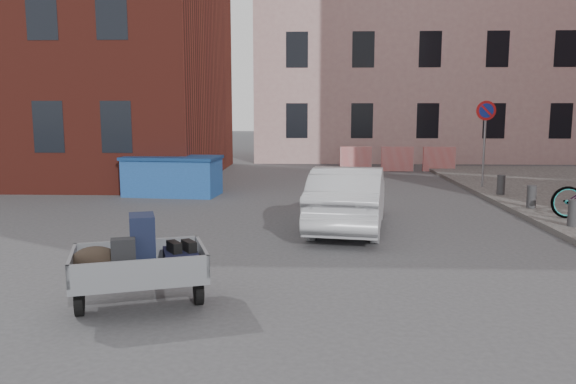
{
  "coord_description": "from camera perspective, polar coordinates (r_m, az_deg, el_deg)",
  "views": [
    {
      "loc": [
        0.59,
        -8.1,
        2.48
      ],
      "look_at": [
        0.23,
        1.33,
        1.1
      ],
      "focal_mm": 35.0,
      "sensor_mm": 36.0,
      "label": 1
    }
  ],
  "objects": [
    {
      "name": "barriers",
      "position": [
        23.47,
        11.05,
        3.31
      ],
      "size": [
        4.7,
        0.18,
        1.0
      ],
      "color": "red",
      "rests_on": "ground"
    },
    {
      "name": "ground",
      "position": [
        8.5,
        -1.88,
        -8.66
      ],
      "size": [
        120.0,
        120.0,
        0.0
      ],
      "primitive_type": "plane",
      "color": "#38383A",
      "rests_on": "ground"
    },
    {
      "name": "bollards",
      "position": [
        12.88,
        27.01,
        -1.92
      ],
      "size": [
        0.22,
        9.02,
        0.55
      ],
      "color": "#3A3A3D",
      "rests_on": "sidewalk"
    },
    {
      "name": "trailer",
      "position": [
        7.24,
        -14.96,
        -6.95
      ],
      "size": [
        1.86,
        1.97,
        1.2
      ],
      "rotation": [
        0.0,
        0.0,
        0.32
      ],
      "color": "black",
      "rests_on": "ground"
    },
    {
      "name": "building_pink",
      "position": [
        30.92,
        12.78,
        16.51
      ],
      "size": [
        16.0,
        8.0,
        14.0
      ],
      "primitive_type": "cube",
      "color": "#BB9090",
      "rests_on": "ground"
    },
    {
      "name": "dumpster",
      "position": [
        16.78,
        -11.64,
        1.64
      ],
      "size": [
        2.88,
        1.71,
        1.15
      ],
      "rotation": [
        0.0,
        0.0,
        -0.11
      ],
      "color": "#204F9B",
      "rests_on": "ground"
    },
    {
      "name": "silver_car",
      "position": [
        11.83,
        6.18,
        -0.58
      ],
      "size": [
        2.0,
        4.18,
        1.32
      ],
      "primitive_type": "imported",
      "rotation": [
        0.0,
        0.0,
        2.99
      ],
      "color": "#AEAFB5",
      "rests_on": "ground"
    },
    {
      "name": "no_parking_sign",
      "position": [
        18.41,
        19.41,
        6.39
      ],
      "size": [
        0.6,
        0.09,
        2.65
      ],
      "color": "gray",
      "rests_on": "sidewalk"
    }
  ]
}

